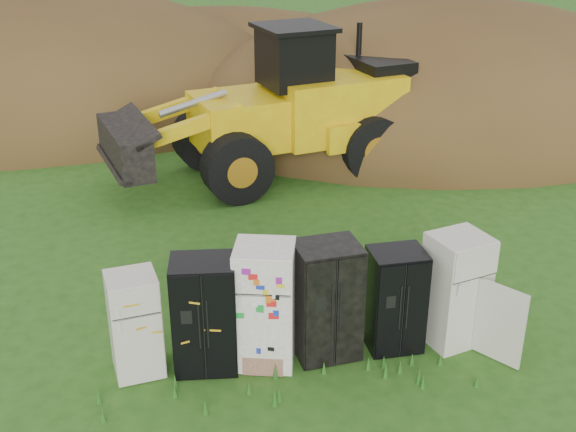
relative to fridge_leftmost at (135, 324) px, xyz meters
name	(u,v)px	position (x,y,z in m)	size (l,w,h in m)	color
ground	(306,354)	(2.50, -0.03, -0.79)	(120.00, 120.00, 0.00)	#235015
fridge_leftmost	(135,324)	(0.00, 0.00, 0.00)	(0.70, 0.67, 1.58)	beige
fridge_black_side	(204,315)	(1.00, -0.04, 0.09)	(0.91, 0.72, 1.75)	black
fridge_sticker	(265,305)	(1.88, -0.06, 0.16)	(0.85, 0.78, 1.91)	white
fridge_dark_mid	(327,300)	(2.81, -0.02, 0.13)	(0.94, 0.76, 1.83)	black
fridge_black_right	(395,299)	(3.87, 0.00, 0.02)	(0.81, 0.68, 1.63)	black
fridge_open_door	(455,290)	(4.83, -0.02, 0.11)	(0.82, 0.75, 1.80)	beige
wheel_loader	(259,106)	(2.81, 7.47, 1.02)	(7.48, 3.03, 3.62)	gold
dirt_mound_right	(441,118)	(9.03, 11.54, -0.79)	(16.01, 11.74, 7.17)	#472F16
dirt_mound_left	(44,104)	(-3.37, 15.22, -0.79)	(16.73, 12.55, 7.34)	#472F16
dirt_mound_back	(210,75)	(2.35, 18.45, -0.79)	(15.31, 10.20, 4.95)	#472F16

